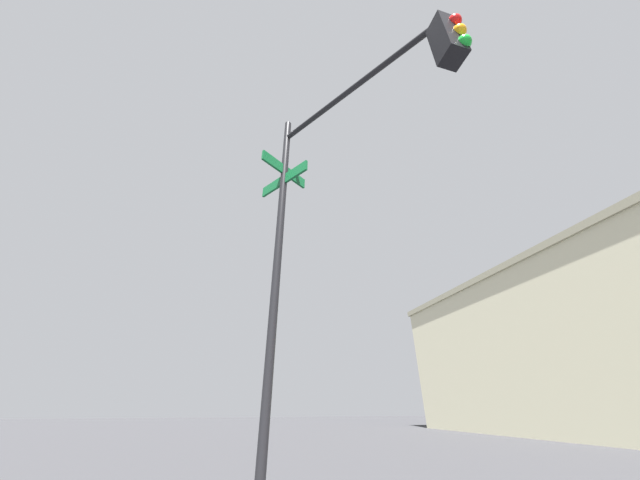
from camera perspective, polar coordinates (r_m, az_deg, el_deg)
traffic_signal_near at (r=4.38m, az=4.77°, el=15.06°), size 3.17×2.24×6.32m
building_stucco at (r=29.76m, az=46.22°, el=-14.83°), size 19.28×20.67×9.23m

